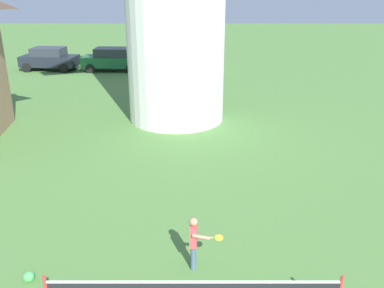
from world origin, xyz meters
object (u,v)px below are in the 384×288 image
Objects in this scene: stray_ball at (28,277)px; parked_car_black at (48,59)px; parked_car_green at (111,59)px; parked_car_silver at (180,57)px; player_far at (194,240)px.

parked_car_black reaches higher than stray_ball.
stray_ball is at bearing -84.50° from parked_car_green.
stray_ball is 0.05× the size of parked_car_silver.
player_far is 22.21m from parked_car_green.
parked_car_silver is at bearing 11.47° from parked_car_green.
parked_car_green is at bearing -2.44° from parked_car_black.
parked_car_silver is at bearing 4.81° from parked_car_black.
player_far is 22.48m from parked_car_silver.
parked_car_green is (-5.56, 21.50, 0.11)m from player_far.
stray_ball is 23.08m from parked_car_silver.
parked_car_silver is (2.62, 22.92, 0.69)m from stray_ball.
parked_car_black is at bearing 114.73° from player_far.
stray_ball is 22.07m from parked_car_green.
stray_ball is (-3.45, -0.46, -0.59)m from player_far.
parked_car_green is 4.83m from parked_car_silver.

